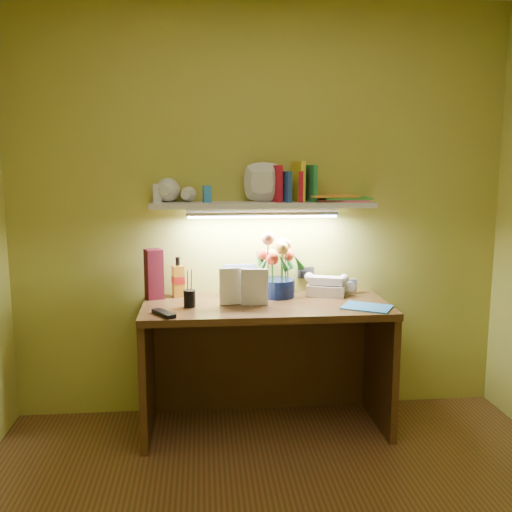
{
  "coord_description": "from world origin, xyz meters",
  "views": [
    {
      "loc": [
        -0.36,
        -1.94,
        1.54
      ],
      "look_at": [
        -0.04,
        1.35,
        1.0
      ],
      "focal_mm": 40.0,
      "sensor_mm": 36.0,
      "label": 1
    }
  ],
  "objects": [
    {
      "name": "desk_book_a",
      "position": [
        -0.27,
        1.18,
        0.86
      ],
      "size": [
        0.16,
        0.04,
        0.21
      ],
      "primitive_type": "imported",
      "rotation": [
        0.0,
        0.0,
        0.13
      ],
      "color": "white",
      "rests_on": "desk"
    },
    {
      "name": "tv_remote",
      "position": [
        -0.56,
        1.0,
        0.76
      ],
      "size": [
        0.14,
        0.18,
        0.02
      ],
      "primitive_type": "cube",
      "rotation": [
        0.0,
        0.0,
        0.56
      ],
      "color": "black",
      "rests_on": "desk"
    },
    {
      "name": "blue_folder",
      "position": [
        0.55,
        1.05,
        0.75
      ],
      "size": [
        0.32,
        0.29,
        0.01
      ],
      "primitive_type": "cube",
      "rotation": [
        0.0,
        0.0,
        -0.53
      ],
      "color": "#2D7FD2",
      "rests_on": "desk"
    },
    {
      "name": "desk",
      "position": [
        0.0,
        1.2,
        0.38
      ],
      "size": [
        1.4,
        0.6,
        0.75
      ],
      "primitive_type": "cube",
      "color": "#39200F",
      "rests_on": "ground"
    },
    {
      "name": "desk_clock",
      "position": [
        0.54,
        1.42,
        0.8
      ],
      "size": [
        0.1,
        0.06,
        0.09
      ],
      "primitive_type": "cube",
      "rotation": [
        0.0,
        0.0,
        -0.12
      ],
      "color": "#ABACB0",
      "rests_on": "desk"
    },
    {
      "name": "desk_book_b",
      "position": [
        -0.15,
        1.17,
        0.85
      ],
      "size": [
        0.15,
        0.04,
        0.21
      ],
      "primitive_type": "imported",
      "rotation": [
        0.0,
        0.0,
        -0.13
      ],
      "color": "silver",
      "rests_on": "desk"
    },
    {
      "name": "telephone",
      "position": [
        0.39,
        1.38,
        0.82
      ],
      "size": [
        0.26,
        0.23,
        0.13
      ],
      "primitive_type": null,
      "rotation": [
        0.0,
        0.0,
        -0.33
      ],
      "color": "beige",
      "rests_on": "desk"
    },
    {
      "name": "wall_shelf",
      "position": [
        -0.0,
        1.38,
        1.34
      ],
      "size": [
        1.32,
        0.33,
        0.27
      ],
      "color": "silver",
      "rests_on": "ground"
    },
    {
      "name": "art_card",
      "position": [
        -0.14,
        1.39,
        0.85
      ],
      "size": [
        0.2,
        0.04,
        0.2
      ],
      "primitive_type": null,
      "rotation": [
        0.0,
        0.0,
        -0.01
      ],
      "color": "white",
      "rests_on": "desk"
    },
    {
      "name": "whisky_bottle",
      "position": [
        -0.5,
        1.42,
        0.87
      ],
      "size": [
        0.08,
        0.08,
        0.24
      ],
      "primitive_type": null,
      "rotation": [
        0.0,
        0.0,
        0.27
      ],
      "color": "#AF6A15",
      "rests_on": "desk"
    },
    {
      "name": "whisky_box",
      "position": [
        -0.64,
        1.39,
        0.9
      ],
      "size": [
        0.12,
        0.12,
        0.29
      ],
      "primitive_type": "cube",
      "rotation": [
        0.0,
        0.0,
        0.35
      ],
      "color": "#510E19",
      "rests_on": "desk"
    },
    {
      "name": "flower_bouquet",
      "position": [
        0.09,
        1.37,
        0.93
      ],
      "size": [
        0.24,
        0.24,
        0.37
      ],
      "primitive_type": null,
      "rotation": [
        0.0,
        0.0,
        0.05
      ],
      "color": "#09133A",
      "rests_on": "desk"
    },
    {
      "name": "pen_cup",
      "position": [
        -0.43,
        1.17,
        0.83
      ],
      "size": [
        0.09,
        0.09,
        0.16
      ],
      "primitive_type": "cylinder",
      "rotation": [
        0.0,
        0.0,
        0.4
      ],
      "color": "black",
      "rests_on": "desk"
    }
  ]
}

